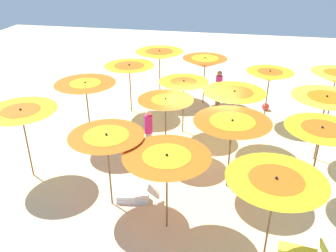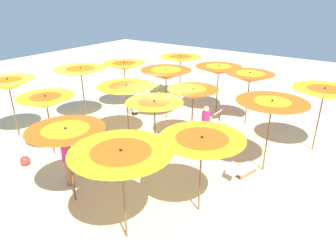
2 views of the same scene
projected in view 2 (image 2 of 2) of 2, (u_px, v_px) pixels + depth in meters
The scene contains 25 objects.
ground at pixel (158, 140), 12.54m from camera, with size 40.19×40.19×0.04m, color beige.
beach_umbrella_0 at pixel (121, 159), 6.72m from camera, with size 2.28×2.28×2.42m.
beach_umbrella_1 at pixel (202, 144), 7.71m from camera, with size 2.17×2.17×2.25m.
beach_umbrella_2 at pixel (272, 106), 9.53m from camera, with size 2.21×2.21×2.47m.
beach_umbrella_3 at pixel (324, 94), 10.90m from camera, with size 2.20×2.20×2.43m.
beach_umbrella_4 at pixel (67, 136), 8.13m from camera, with size 2.05×2.05×2.28m.
beach_umbrella_5 at pixel (155, 107), 10.24m from camera, with size 1.91×1.91×2.23m.
beach_umbrella_6 at pixel (193, 94), 11.53m from camera, with size 1.91×1.91×2.25m.
beach_umbrella_7 at pixel (250, 78), 13.22m from camera, with size 2.06×2.06×2.36m.
beach_umbrella_8 at pixel (46, 102), 10.65m from camera, with size 1.93×1.93×2.27m.
beach_umbrella_9 at pixel (126, 90), 11.85m from camera, with size 2.24×2.24×2.26m.
beach_umbrella_10 at pixel (166, 74), 13.80m from camera, with size 2.28×2.28×2.36m.
beach_umbrella_11 at pixel (219, 70), 14.64m from camera, with size 2.21×2.21×2.31m.
beach_umbrella_12 at pixel (8, 85), 12.02m from camera, with size 2.00×2.00×2.43m.
beach_umbrella_13 at pixel (81, 72), 13.63m from camera, with size 2.29×2.29×2.45m.
beach_umbrella_14 at pixel (124, 66), 15.07m from camera, with size 2.07×2.07×2.37m.
beach_umbrella_15 at pixel (180, 59), 16.39m from camera, with size 2.22×2.22×2.39m.
lounger_0 at pixel (131, 108), 15.20m from camera, with size 0.80×1.22×0.66m.
lounger_1 at pixel (208, 136), 12.34m from camera, with size 1.06×0.94×0.60m.
lounger_2 at pixel (243, 169), 10.07m from camera, with size 1.23×0.67×0.55m.
lounger_3 at pixel (229, 118), 14.16m from camera, with size 0.51×1.31×0.55m.
lounger_4 at pixel (165, 93), 17.53m from camera, with size 0.50×1.19×0.62m.
beachgoer_0 at pixel (205, 127), 11.53m from camera, with size 0.30×0.30×1.68m.
beachgoer_1 at pixel (67, 157), 9.26m from camera, with size 0.30×0.30×1.79m.
beach_ball at pixel (25, 161), 10.63m from camera, with size 0.34×0.34×0.34m, color red.
Camera 2 is at (-8.97, -6.81, 5.52)m, focal length 33.23 mm.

